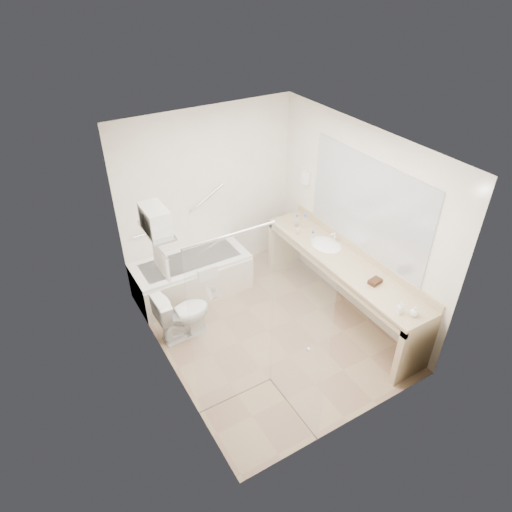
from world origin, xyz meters
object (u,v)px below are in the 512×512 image
amenity_basket (375,281)px  water_bottle_left (297,221)px  vanity_counter (342,273)px  toilet (183,314)px  bathtub (192,276)px

amenity_basket → water_bottle_left: (-0.05, 1.55, 0.06)m
vanity_counter → amenity_basket: bearing=-89.6°
vanity_counter → toilet: vanity_counter is taller
vanity_counter → toilet: size_ratio=3.91×
amenity_basket → water_bottle_left: size_ratio=0.83×
bathtub → vanity_counter: size_ratio=0.59×
bathtub → toilet: bearing=-121.0°
bathtub → toilet: 0.88m
bathtub → water_bottle_left: (1.48, -0.41, 0.66)m
toilet → amenity_basket: (1.98, -1.21, 0.54)m
vanity_counter → amenity_basket: size_ratio=17.14×
amenity_basket → water_bottle_left: bearing=91.7°
amenity_basket → water_bottle_left: 1.55m
water_bottle_left → amenity_basket: bearing=-88.3°
water_bottle_left → vanity_counter: bearing=-87.6°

